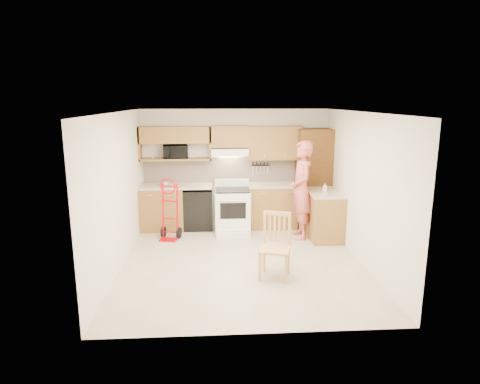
{
  "coord_description": "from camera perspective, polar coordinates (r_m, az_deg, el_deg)",
  "views": [
    {
      "loc": [
        -0.45,
        -6.65,
        2.7
      ],
      "look_at": [
        0.0,
        0.5,
        1.1
      ],
      "focal_mm": 31.19,
      "sensor_mm": 36.0,
      "label": 1
    }
  ],
  "objects": [
    {
      "name": "microwave",
      "position": [
        8.84,
        -8.85,
        5.49
      ],
      "size": [
        0.55,
        0.4,
        0.28
      ],
      "primitive_type": "imported",
      "rotation": [
        0.0,
        0.0,
        0.13
      ],
      "color": "black",
      "rests_on": "upper_shelf_mw"
    },
    {
      "name": "pantry_tall",
      "position": [
        9.01,
        9.95,
        1.85
      ],
      "size": [
        0.7,
        0.6,
        2.1
      ],
      "primitive_type": "cube",
      "color": "brown",
      "rests_on": "ground"
    },
    {
      "name": "hand_truck",
      "position": [
        8.23,
        -9.71,
        -2.73
      ],
      "size": [
        0.51,
        0.49,
        1.1
      ],
      "primitive_type": null,
      "rotation": [
        0.0,
        0.0,
        -0.24
      ],
      "color": "red",
      "rests_on": "ground"
    },
    {
      "name": "person",
      "position": [
        8.22,
        8.4,
        0.26
      ],
      "size": [
        0.48,
        0.72,
        1.93
      ],
      "primitive_type": "imported",
      "rotation": [
        0.0,
        0.0,
        -1.54
      ],
      "color": "#C25951",
      "rests_on": "ground"
    },
    {
      "name": "backsplash",
      "position": [
        9.02,
        -0.7,
        3.02
      ],
      "size": [
        3.92,
        0.03,
        0.55
      ],
      "primitive_type": "cube",
      "color": "beige",
      "rests_on": "wall_back"
    },
    {
      "name": "knife_strip",
      "position": [
        9.03,
        2.8,
        3.28
      ],
      "size": [
        0.4,
        0.05,
        0.29
      ],
      "primitive_type": null,
      "color": "black",
      "rests_on": "backsplash"
    },
    {
      "name": "floor",
      "position": [
        7.2,
        0.26,
        -9.53
      ],
      "size": [
        4.0,
        4.5,
        0.02
      ],
      "primitive_type": "cube",
      "color": "#BEB29B",
      "rests_on": "ground"
    },
    {
      "name": "upper_cab_left",
      "position": [
        8.8,
        -8.89,
        7.75
      ],
      "size": [
        1.5,
        0.33,
        0.34
      ],
      "primitive_type": "cube",
      "color": "brown",
      "rests_on": "wall_back"
    },
    {
      "name": "wall_left",
      "position": [
        6.98,
        -16.42,
        0.08
      ],
      "size": [
        0.02,
        4.5,
        2.5
      ],
      "primitive_type": "cube",
      "color": "silver",
      "rests_on": "ground"
    },
    {
      "name": "countertop_return",
      "position": [
        8.29,
        11.52,
        -0.07
      ],
      "size": [
        0.63,
        1.0,
        0.04
      ],
      "primitive_type": "cube",
      "color": "beige",
      "rests_on": "cab_return_right"
    },
    {
      "name": "soap_bottle",
      "position": [
        8.27,
        11.54,
        0.65
      ],
      "size": [
        0.1,
        0.1,
        0.17
      ],
      "primitive_type": "imported",
      "rotation": [
        0.0,
        0.0,
        -0.29
      ],
      "color": "white",
      "rests_on": "countertop_return"
    },
    {
      "name": "upper_cab_center",
      "position": [
        8.78,
        -1.45,
        7.62
      ],
      "size": [
        0.76,
        0.33,
        0.44
      ],
      "primitive_type": "cube",
      "color": "brown",
      "rests_on": "wall_back"
    },
    {
      "name": "dining_chair",
      "position": [
        6.43,
        4.8,
        -7.47
      ],
      "size": [
        0.57,
        0.6,
        1.0
      ],
      "primitive_type": null,
      "rotation": [
        0.0,
        0.0,
        -0.28
      ],
      "color": "tan",
      "rests_on": "ground"
    },
    {
      "name": "ceiling",
      "position": [
        6.67,
        0.28,
        10.95
      ],
      "size": [
        4.0,
        4.5,
        0.02
      ],
      "primitive_type": "cube",
      "color": "white",
      "rests_on": "ground"
    },
    {
      "name": "dishwasher",
      "position": [
        8.9,
        -5.74,
        -2.28
      ],
      "size": [
        0.6,
        0.6,
        0.85
      ],
      "primitive_type": "cube",
      "color": "black",
      "rests_on": "ground"
    },
    {
      "name": "cab_return_right",
      "position": [
        8.4,
        11.38,
        -3.2
      ],
      "size": [
        0.6,
        1.0,
        0.9
      ],
      "primitive_type": "cube",
      "color": "brown",
      "rests_on": "ground"
    },
    {
      "name": "range",
      "position": [
        8.56,
        -1.04,
        -2.11
      ],
      "size": [
        0.72,
        0.94,
        1.06
      ],
      "primitive_type": null,
      "color": "white",
      "rests_on": "ground"
    },
    {
      "name": "countertop_left",
      "position": [
        8.82,
        -8.74,
        0.8
      ],
      "size": [
        1.5,
        0.63,
        0.04
      ],
      "primitive_type": "cube",
      "color": "beige",
      "rests_on": "lower_cab_left"
    },
    {
      "name": "upper_cab_right",
      "position": [
        8.88,
        4.74,
        6.73
      ],
      "size": [
        1.14,
        0.33,
        0.7
      ],
      "primitive_type": "cube",
      "color": "brown",
      "rests_on": "wall_back"
    },
    {
      "name": "wall_back",
      "position": [
        9.04,
        -0.71,
        3.36
      ],
      "size": [
        4.0,
        0.02,
        2.5
      ],
      "primitive_type": "cube",
      "color": "silver",
      "rests_on": "ground"
    },
    {
      "name": "lower_cab_left",
      "position": [
        8.96,
        -10.55,
        -2.17
      ],
      "size": [
        0.9,
        0.6,
        0.9
      ],
      "primitive_type": "cube",
      "color": "brown",
      "rests_on": "ground"
    },
    {
      "name": "wall_front",
      "position": [
        4.65,
        2.16,
        -5.62
      ],
      "size": [
        4.0,
        0.02,
        2.5
      ],
      "primitive_type": "cube",
      "color": "silver",
      "rests_on": "ground"
    },
    {
      "name": "countertop_right",
      "position": [
        8.88,
        4.76,
        0.98
      ],
      "size": [
        1.14,
        0.63,
        0.04
      ],
      "primitive_type": "cube",
      "color": "beige",
      "rests_on": "lower_cab_right"
    },
    {
      "name": "upper_shelf_mw",
      "position": [
        8.86,
        -8.78,
        4.46
      ],
      "size": [
        1.5,
        0.33,
        0.04
      ],
      "primitive_type": "cube",
      "color": "brown",
      "rests_on": "wall_back"
    },
    {
      "name": "range_hood",
      "position": [
        8.74,
        -1.42,
        5.56
      ],
      "size": [
        0.76,
        0.46,
        0.14
      ],
      "primitive_type": "cube",
      "color": "white",
      "rests_on": "wall_back"
    },
    {
      "name": "lower_cab_right",
      "position": [
        8.98,
        4.71,
        -1.96
      ],
      "size": [
        1.14,
        0.6,
        0.9
      ],
      "primitive_type": "cube",
      "color": "brown",
      "rests_on": "ground"
    },
    {
      "name": "bowl",
      "position": [
        8.83,
        -10.22,
        1.06
      ],
      "size": [
        0.24,
        0.24,
        0.05
      ],
      "primitive_type": "imported",
      "rotation": [
        0.0,
        0.0,
        0.2
      ],
      "color": "white",
      "rests_on": "countertop_left"
    },
    {
      "name": "wall_right",
      "position": [
        7.24,
        16.35,
        0.52
      ],
      "size": [
        0.02,
        4.5,
        2.5
      ],
      "primitive_type": "cube",
      "color": "silver",
      "rests_on": "ground"
    }
  ]
}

